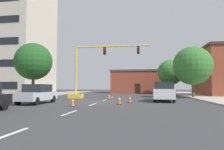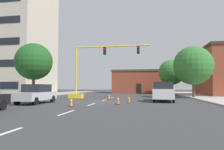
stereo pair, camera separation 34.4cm
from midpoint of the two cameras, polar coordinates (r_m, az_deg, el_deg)
The scene contains 20 objects.
ground_plane at distance 20.23m, azimuth -3.87°, elevation -7.67°, with size 160.00×160.00×0.00m, color #38383A.
sidewalk_left at distance 32.97m, azimuth -24.14°, elevation -5.58°, with size 6.00×56.00×0.14m, color #9E998E.
sidewalk_right at distance 29.16m, azimuth 26.95°, elevation -5.84°, with size 6.00×56.00×0.14m, color #B2ADA3.
lane_stripe_seg_0 at distance 7.35m, azimuth -29.37°, elevation -14.93°, with size 0.16×2.40×0.01m, color silver.
lane_stripe_seg_1 at distance 12.12m, azimuth -12.83°, elevation -10.50°, with size 0.16×2.40×0.01m, color silver.
lane_stripe_seg_2 at distance 17.32m, azimuth -6.06°, elevation -8.37°, with size 0.16×2.40×0.01m, color silver.
lane_stripe_seg_3 at distance 22.67m, azimuth -2.48°, elevation -7.19°, with size 0.16×2.40×0.01m, color silver.
lane_stripe_seg_4 at distance 28.07m, azimuth -0.28°, elevation -6.45°, with size 0.16×2.40×0.01m, color silver.
building_tall_left at distance 42.24m, azimuth -27.16°, elevation 11.60°, with size 13.44×11.47×24.27m.
building_brick_center at distance 48.40m, azimuth 7.26°, elevation -1.92°, with size 12.56×8.06×5.36m.
traffic_signal_gantry at distance 26.35m, azimuth -7.70°, elevation -1.55°, with size 10.58×1.20×6.83m.
tree_left_near at distance 27.11m, azimuth -21.90°, elevation 3.58°, with size 4.65×4.65×7.01m.
tree_right_far at distance 40.51m, azimuth 16.13°, elevation 0.72°, with size 4.94×4.94×6.77m.
tree_right_mid at distance 28.94m, azimuth 21.76°, elevation 2.50°, with size 5.21×5.21×6.96m.
pickup_truck_white at distance 21.58m, azimuth 14.25°, elevation -4.71°, with size 2.50×5.56×1.99m.
sedan_silver_near_left at distance 19.28m, azimuth -21.11°, elevation -5.02°, with size 1.88×4.51×1.74m.
traffic_cone_roadside_a at distance 15.94m, azimuth -11.82°, elevation -7.55°, with size 0.36×0.36×0.69m.
traffic_cone_roadside_b at distance 23.51m, azimuth -1.24°, elevation -6.28°, with size 0.36×0.36×0.65m.
traffic_cone_roadside_c at distance 17.21m, azimuth 1.52°, elevation -7.22°, with size 0.36×0.36×0.75m.
traffic_cone_roadside_d at distance 18.84m, azimuth 4.62°, elevation -6.99°, with size 0.36×0.36×0.67m.
Camera 1 is at (4.23, -19.71, 1.54)m, focal length 31.90 mm.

